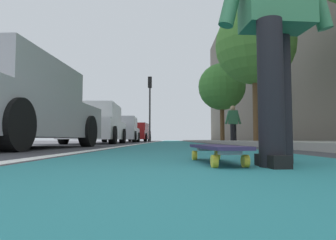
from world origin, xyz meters
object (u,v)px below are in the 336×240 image
(traffic_light, at_px, (150,97))
(street_tree_far, at_px, (222,87))
(street_tree_mid, at_px, (255,45))
(parked_car_near, at_px, (11,106))
(pedestrian_distant, at_px, (233,122))
(parked_car_mid, at_px, (96,125))
(skater_person, at_px, (275,10))
(parked_car_end, at_px, (137,133))
(parked_car_far, at_px, (123,130))
(skateboard, at_px, (216,149))

(traffic_light, distance_m, street_tree_far, 6.02)
(traffic_light, distance_m, street_tree_mid, 11.83)
(parked_car_near, height_order, pedestrian_distant, pedestrian_distant)
(parked_car_mid, distance_m, traffic_light, 10.65)
(skater_person, xyz_separation_m, traffic_light, (19.68, 2.13, 2.30))
(parked_car_near, xyz_separation_m, parked_car_end, (19.32, -0.00, -0.01))
(parked_car_far, xyz_separation_m, street_tree_far, (-0.08, -5.88, 2.57))
(parked_car_far, distance_m, pedestrian_distant, 6.97)
(parked_car_near, relative_size, traffic_light, 0.97)
(street_tree_mid, bearing_deg, street_tree_far, 0.00)
(skater_person, xyz_separation_m, parked_car_mid, (9.41, 3.43, -0.24))
(parked_car_near, bearing_deg, skater_person, -134.11)
(parked_car_far, relative_size, traffic_light, 0.96)
(skateboard, bearing_deg, parked_car_far, 11.28)
(parked_car_end, relative_size, pedestrian_distant, 2.48)
(parked_car_near, bearing_deg, parked_car_mid, 0.65)
(parked_car_near, relative_size, parked_car_end, 1.08)
(parked_car_end, xyz_separation_m, street_tree_far, (-6.85, -5.77, 2.55))
(skateboard, height_order, traffic_light, traffic_light)
(skateboard, relative_size, parked_car_mid, 0.20)
(skateboard, distance_m, street_tree_far, 16.13)
(skateboard, bearing_deg, parked_car_mid, 18.39)
(parked_car_mid, height_order, traffic_light, traffic_light)
(parked_car_end, relative_size, street_tree_mid, 0.85)
(parked_car_near, xyz_separation_m, street_tree_far, (12.47, -5.77, 2.55))
(parked_car_mid, xyz_separation_m, parked_car_end, (13.16, -0.07, 0.02))
(traffic_light, xyz_separation_m, street_tree_far, (-3.95, -4.54, 0.04))
(parked_car_far, relative_size, street_tree_mid, 0.91)
(parked_car_mid, relative_size, street_tree_mid, 0.85)
(skater_person, bearing_deg, skateboard, 66.59)
(skater_person, height_order, pedestrian_distant, pedestrian_distant)
(parked_car_near, height_order, parked_car_mid, parked_car_near)
(parked_car_far, height_order, street_tree_mid, street_tree_mid)
(skateboard, distance_m, traffic_light, 19.86)
(parked_car_far, distance_m, parked_car_end, 6.77)
(skater_person, height_order, parked_car_mid, skater_person)
(parked_car_far, height_order, traffic_light, traffic_light)
(parked_car_mid, bearing_deg, skateboard, -161.61)
(skateboard, bearing_deg, street_tree_far, -10.03)
(skateboard, xyz_separation_m, traffic_light, (19.53, 1.79, 3.14))
(pedestrian_distant, bearing_deg, skateboard, 167.57)
(parked_car_end, bearing_deg, skater_person, -171.54)
(skater_person, height_order, parked_car_end, skater_person)
(parked_car_near, bearing_deg, pedestrian_distant, -33.20)
(street_tree_mid, height_order, street_tree_far, street_tree_mid)
(parked_car_mid, xyz_separation_m, parked_car_far, (6.39, 0.04, 0.00))
(parked_car_mid, xyz_separation_m, street_tree_mid, (-0.65, -5.84, 2.85))
(skater_person, distance_m, street_tree_far, 16.08)
(parked_car_near, distance_m, street_tree_far, 13.97)
(skateboard, height_order, pedestrian_distant, pedestrian_distant)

